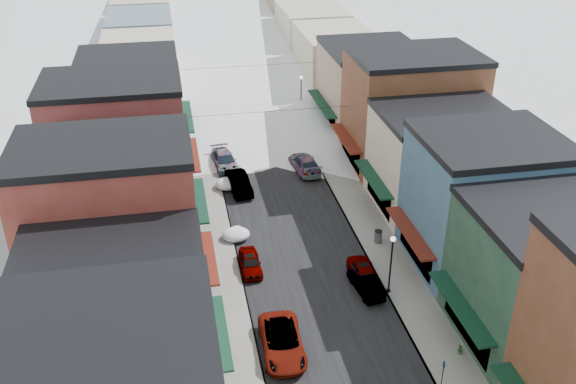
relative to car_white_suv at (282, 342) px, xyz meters
name	(u,v)px	position (x,y,z in m)	size (l,w,h in m)	color
road	(243,102)	(3.50, 46.38, -0.78)	(10.00, 160.00, 0.01)	black
sidewalk_left	(191,105)	(-3.10, 46.38, -0.71)	(3.20, 160.00, 0.15)	gray
sidewalk_right	(294,98)	(10.10, 46.38, -0.71)	(3.20, 160.00, 0.15)	gray
curb_left	(204,104)	(-1.55, 46.38, -0.71)	(0.10, 160.00, 0.15)	slate
curb_right	(282,99)	(8.55, 46.38, -0.71)	(0.10, 160.00, 0.15)	slate
bldg_l_cream	(118,323)	(-9.69, -1.12, 3.97)	(11.30, 8.20, 9.50)	#EDE5BF
bldg_l_brick_near	(112,229)	(-10.19, 6.88, 5.47)	(12.30, 8.20, 12.50)	maroon
bldg_l_grayblue	(127,192)	(-9.69, 15.38, 3.72)	(11.30, 9.20, 9.00)	slate
bldg_l_brick_far	(117,137)	(-10.69, 24.38, 4.72)	(13.30, 9.20, 11.00)	maroon
bldg_l_tan	(131,104)	(-9.69, 34.38, 4.22)	(11.30, 11.20, 10.00)	tan
bldg_r_green	(547,276)	(16.69, -1.62, 3.97)	(11.30, 9.20, 9.50)	#1D3D2D
bldg_r_blue	(483,201)	(16.69, 7.38, 4.47)	(11.30, 9.20, 10.50)	#355B79
bldg_r_cream	(441,159)	(17.19, 16.38, 3.72)	(12.30, 9.20, 9.00)	beige
bldg_r_brick_far	(411,110)	(17.69, 25.38, 4.97)	(13.30, 9.20, 11.50)	brown
bldg_r_tan	(370,87)	(16.69, 35.38, 3.97)	(11.30, 11.20, 9.50)	#A27E6A
distant_blocks	(223,27)	(3.50, 69.38, 3.21)	(34.00, 55.00, 8.00)	gray
overhead_cables	(257,87)	(3.50, 33.88, 5.41)	(16.40, 15.04, 0.04)	black
car_white_suv	(282,342)	(0.00, 0.00, 0.00)	(2.61, 5.66, 1.57)	silver
car_silver_sedan	(250,262)	(-0.75, 9.39, -0.12)	(1.57, 3.90, 1.33)	#93959B
car_dark_hatch	(239,183)	(0.00, 22.40, 0.03)	(1.73, 4.97, 1.64)	black
car_silver_wagon	(225,161)	(-0.80, 27.60, -0.01)	(2.18, 5.35, 1.55)	gray
car_green_sedan	(366,284)	(7.13, 5.11, -0.12)	(1.41, 4.04, 1.33)	black
car_gray_suv	(363,271)	(7.35, 6.62, -0.05)	(1.75, 4.34, 1.48)	#9CA0A5
car_black_sedan	(305,163)	(7.00, 25.42, 0.02)	(2.25, 5.53, 1.60)	black
car_lane_silver	(237,91)	(2.90, 48.30, -0.01)	(1.84, 4.58, 1.56)	gray
car_lane_white	(254,95)	(4.91, 46.57, -0.07)	(2.38, 5.15, 1.43)	white
parking_sign	(443,372)	(8.70, -5.03, 0.57)	(0.06, 0.28, 2.06)	black
trash_can	(378,236)	(9.99, 11.05, -0.08)	(0.64, 0.64, 1.08)	#595B5E
streetlamp_near	(391,257)	(8.70, 4.59, 2.32)	(0.39, 0.39, 4.68)	black
streetlamp_far	(301,90)	(9.78, 40.44, 2.37)	(0.40, 0.40, 4.76)	black
planter_far	(460,349)	(11.05, -2.47, -0.34)	(0.33, 0.33, 0.59)	#2D5E2B
snow_pile_mid	(236,234)	(-1.30, 14.00, -0.32)	(2.30, 2.62, 0.97)	white
snow_pile_far	(229,183)	(-0.90, 23.10, -0.27)	(2.54, 2.76, 1.07)	white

